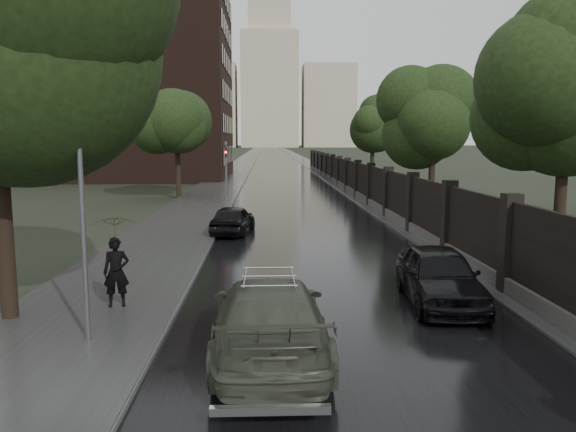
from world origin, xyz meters
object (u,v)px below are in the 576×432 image
(tree_right_c, at_px, (373,130))
(pedestrian_umbrella, at_px, (115,234))
(car_right_near, at_px, (439,276))
(traffic_light, at_px, (226,168))
(tree_right_b, at_px, (433,124))
(tree_left_far, at_px, (177,123))
(lamp_post, at_px, (83,214))
(tree_right_a, at_px, (566,112))
(hatchback_left, at_px, (233,219))
(volga_sedan, at_px, (269,318))

(tree_right_c, distance_m, pedestrian_umbrella, 38.61)
(car_right_near, bearing_deg, traffic_light, 111.53)
(tree_right_b, distance_m, traffic_light, 12.44)
(tree_left_far, height_order, lamp_post, tree_left_far)
(tree_right_a, bearing_deg, lamp_post, -153.26)
(tree_right_b, height_order, hatchback_left, tree_right_b)
(tree_left_far, bearing_deg, car_right_near, -67.95)
(pedestrian_umbrella, bearing_deg, tree_right_b, 44.78)
(traffic_light, distance_m, pedestrian_umbrella, 21.29)
(hatchback_left, relative_size, car_right_near, 0.89)
(volga_sedan, distance_m, hatchback_left, 14.15)
(lamp_post, bearing_deg, tree_right_c, 71.48)
(tree_right_a, distance_m, tree_right_b, 14.00)
(pedestrian_umbrella, bearing_deg, traffic_light, 77.05)
(tree_left_far, bearing_deg, hatchback_left, -72.75)
(tree_right_a, bearing_deg, tree_right_b, 90.00)
(tree_right_c, bearing_deg, pedestrian_umbrella, -109.60)
(tree_right_b, bearing_deg, car_right_near, -105.72)
(car_right_near, bearing_deg, pedestrian_umbrella, -173.55)
(tree_right_b, bearing_deg, tree_right_a, -90.00)
(volga_sedan, bearing_deg, tree_right_c, -104.85)
(tree_right_a, relative_size, traffic_light, 1.75)
(traffic_light, xyz_separation_m, car_right_near, (6.77, -20.85, -1.67))
(tree_right_b, height_order, tree_right_c, same)
(volga_sedan, bearing_deg, tree_right_a, -143.97)
(lamp_post, relative_size, volga_sedan, 0.98)
(traffic_light, bearing_deg, tree_right_c, 51.82)
(tree_left_far, distance_m, pedestrian_umbrella, 26.60)
(tree_left_far, relative_size, pedestrian_umbrella, 2.84)
(tree_left_far, xyz_separation_m, tree_right_c, (15.50, 10.00, -0.29))
(tree_right_b, relative_size, hatchback_left, 1.85)
(tree_right_b, xyz_separation_m, car_right_near, (-5.03, -17.86, -4.23))
(tree_right_a, xyz_separation_m, pedestrian_umbrella, (-12.91, -4.26, -3.06))
(traffic_light, bearing_deg, hatchback_left, -84.43)
(tree_right_c, xyz_separation_m, hatchback_left, (-10.82, -25.07, -4.30))
(hatchback_left, xyz_separation_m, car_right_near, (5.79, -10.79, 0.08))
(tree_left_far, xyz_separation_m, pedestrian_umbrella, (2.59, -26.26, -3.35))
(tree_right_a, height_order, car_right_near, tree_right_a)
(volga_sedan, height_order, pedestrian_umbrella, pedestrian_umbrella)
(tree_left_far, xyz_separation_m, volga_sedan, (6.20, -29.14, -4.48))
(tree_right_b, bearing_deg, hatchback_left, -146.83)
(tree_right_a, height_order, lamp_post, tree_right_a)
(pedestrian_umbrella, bearing_deg, volga_sedan, -48.54)
(tree_right_b, distance_m, pedestrian_umbrella, 22.57)
(car_right_near, distance_m, pedestrian_umbrella, 7.98)
(pedestrian_umbrella, bearing_deg, tree_right_c, 60.45)
(car_right_near, bearing_deg, hatchback_left, 121.77)
(tree_right_a, height_order, tree_right_b, same)
(tree_right_b, bearing_deg, tree_left_far, 152.70)
(traffic_light, height_order, pedestrian_umbrella, traffic_light)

